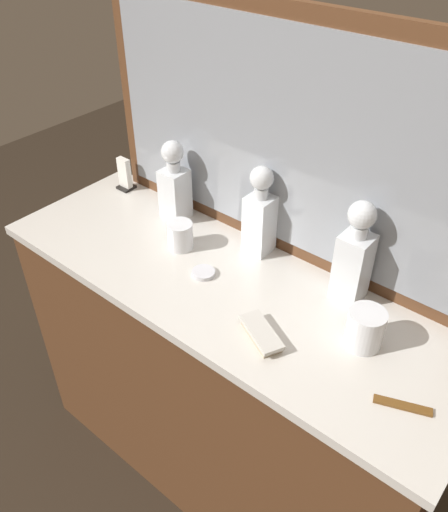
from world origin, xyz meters
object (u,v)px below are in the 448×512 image
(crystal_decanter_rear, at_px, (353,261))
(silver_brush_right, at_px, (261,334))
(crystal_decanter_front, at_px, (260,219))
(crystal_decanter_center, at_px, (175,188))
(crystal_tumbler_right, at_px, (365,330))
(tortoiseshell_comb, at_px, (403,405))
(porcelain_dish, at_px, (203,273))
(crystal_tumbler_left, at_px, (180,237))
(napkin_holder, at_px, (125,176))

(crystal_decanter_rear, height_order, silver_brush_right, crystal_decanter_rear)
(crystal_decanter_front, distance_m, crystal_decanter_center, 0.30)
(crystal_tumbler_right, height_order, silver_brush_right, crystal_tumbler_right)
(crystal_decanter_rear, height_order, crystal_decanter_center, crystal_decanter_rear)
(crystal_decanter_front, height_order, tortoiseshell_comb, crystal_decanter_front)
(porcelain_dish, bearing_deg, crystal_decanter_front, 75.79)
(crystal_tumbler_left, bearing_deg, napkin_holder, 161.44)
(tortoiseshell_comb, bearing_deg, porcelain_dish, 174.48)
(porcelain_dish, xyz_separation_m, napkin_holder, (-0.50, 0.18, 0.04))
(crystal_tumbler_right, height_order, tortoiseshell_comb, crystal_tumbler_right)
(crystal_decanter_front, bearing_deg, tortoiseshell_comb, -23.71)
(crystal_tumbler_left, height_order, silver_brush_right, crystal_tumbler_left)
(crystal_decanter_center, height_order, crystal_tumbler_right, crystal_decanter_center)
(crystal_tumbler_left, bearing_deg, crystal_decanter_rear, 13.88)
(napkin_holder, bearing_deg, tortoiseshell_comb, -12.04)
(crystal_decanter_front, bearing_deg, crystal_decanter_rear, -2.80)
(crystal_decanter_rear, xyz_separation_m, napkin_holder, (-0.84, 0.01, -0.07))
(crystal_decanter_front, xyz_separation_m, tortoiseshell_comb, (0.55, -0.24, -0.10))
(napkin_holder, bearing_deg, crystal_decanter_center, -4.18)
(crystal_decanter_rear, bearing_deg, napkin_holder, 179.47)
(crystal_decanter_center, distance_m, crystal_tumbler_right, 0.71)
(tortoiseshell_comb, height_order, napkin_holder, napkin_holder)
(crystal_decanter_rear, xyz_separation_m, tortoiseshell_comb, (0.26, -0.23, -0.11))
(crystal_decanter_rear, relative_size, porcelain_dish, 4.49)
(crystal_decanter_front, height_order, crystal_tumbler_right, crystal_decanter_front)
(tortoiseshell_comb, xyz_separation_m, napkin_holder, (-1.10, 0.23, 0.04))
(crystal_decanter_front, bearing_deg, crystal_tumbler_left, -143.84)
(crystal_decanter_rear, distance_m, silver_brush_right, 0.29)
(crystal_decanter_rear, distance_m, crystal_decanter_center, 0.59)
(crystal_decanter_rear, height_order, porcelain_dish, crystal_decanter_rear)
(silver_brush_right, bearing_deg, crystal_decanter_center, 154.23)
(crystal_decanter_center, xyz_separation_m, tortoiseshell_comb, (0.85, -0.22, -0.10))
(silver_brush_right, xyz_separation_m, tortoiseshell_comb, (0.34, 0.03, -0.01))
(porcelain_dish, bearing_deg, crystal_decanter_rear, 26.45)
(tortoiseshell_comb, relative_size, napkin_holder, 1.06)
(crystal_decanter_rear, distance_m, porcelain_dish, 0.39)
(crystal_decanter_front, distance_m, crystal_tumbler_right, 0.43)
(crystal_decanter_rear, distance_m, crystal_decanter_front, 0.29)
(crystal_tumbler_left, bearing_deg, crystal_decanter_front, 36.16)
(crystal_decanter_front, bearing_deg, crystal_decanter_center, -175.24)
(silver_brush_right, xyz_separation_m, napkin_holder, (-0.76, 0.26, 0.03))
(crystal_decanter_rear, xyz_separation_m, crystal_tumbler_left, (-0.47, -0.12, -0.08))
(crystal_decanter_center, bearing_deg, silver_brush_right, -25.77)
(silver_brush_right, bearing_deg, napkin_holder, 160.84)
(crystal_decanter_front, height_order, silver_brush_right, crystal_decanter_front)
(tortoiseshell_comb, bearing_deg, crystal_tumbler_left, 171.43)
(silver_brush_right, bearing_deg, crystal_decanter_rear, 72.28)
(crystal_decanter_front, relative_size, napkin_holder, 2.40)
(crystal_tumbler_right, bearing_deg, tortoiseshell_comb, -35.20)
(silver_brush_right, bearing_deg, crystal_tumbler_left, 160.28)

